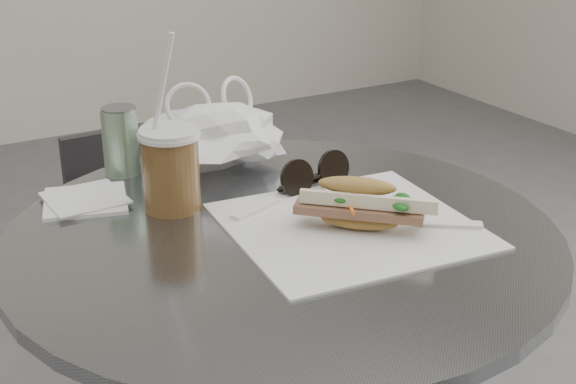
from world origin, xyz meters
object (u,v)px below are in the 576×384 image
chair_far (160,305)px  sunglasses (314,176)px  banh_mi (358,205)px  iced_coffee (171,168)px  drink_can (121,141)px

chair_far → sunglasses: bearing=96.6°
banh_mi → iced_coffee: size_ratio=0.81×
banh_mi → sunglasses: banh_mi is taller
banh_mi → iced_coffee: iced_coffee is taller
iced_coffee → sunglasses: 0.22m
chair_far → iced_coffee: size_ratio=2.62×
banh_mi → iced_coffee: (-0.19, 0.19, 0.03)m
chair_far → iced_coffee: iced_coffee is taller
banh_mi → drink_can: drink_can is taller
chair_far → drink_can: (-0.15, -0.29, 0.49)m
iced_coffee → sunglasses: iced_coffee is taller
iced_coffee → drink_can: 0.17m
banh_mi → sunglasses: size_ratio=1.63×
chair_far → drink_can: bearing=60.2°
chair_far → drink_can: drink_can is taller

